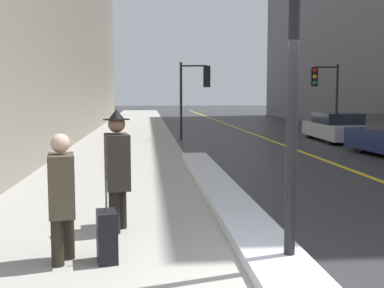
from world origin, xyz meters
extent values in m
cube|color=#9E9B93|center=(-2.00, 15.00, 0.01)|extent=(4.00, 80.00, 0.01)
cube|color=gold|center=(4.00, 15.00, 0.00)|extent=(0.16, 80.00, 0.00)
cube|color=silver|center=(0.22, 4.71, 0.08)|extent=(0.72, 10.60, 0.16)
cube|color=gray|center=(-7.00, 20.00, 6.19)|extent=(6.00, 36.00, 12.39)
cylinder|color=black|center=(0.37, 0.60, 2.48)|extent=(0.12, 0.12, 4.96)
cylinder|color=black|center=(0.25, 16.03, 1.64)|extent=(0.11, 0.11, 3.28)
cylinder|color=black|center=(0.80, 15.95, 3.13)|extent=(1.10, 0.22, 0.07)
cube|color=black|center=(1.34, 15.88, 2.68)|extent=(0.32, 0.24, 0.90)
sphere|color=red|center=(1.36, 16.00, 2.97)|extent=(0.19, 0.19, 0.19)
sphere|color=orange|center=(1.36, 16.00, 2.68)|extent=(0.19, 0.19, 0.19)
sphere|color=green|center=(1.36, 16.00, 2.40)|extent=(0.19, 0.19, 0.19)
cylinder|color=black|center=(7.79, 17.70, 1.68)|extent=(0.11, 0.11, 3.36)
cylinder|color=black|center=(7.24, 17.75, 3.21)|extent=(1.10, 0.16, 0.07)
cube|color=black|center=(6.69, 17.79, 2.76)|extent=(0.32, 0.22, 0.90)
sphere|color=red|center=(6.68, 17.67, 3.05)|extent=(0.19, 0.19, 0.19)
sphere|color=orange|center=(6.68, 17.67, 2.76)|extent=(0.19, 0.19, 0.19)
sphere|color=green|center=(6.68, 17.67, 2.48)|extent=(0.19, 0.19, 0.19)
cylinder|color=#2A241B|center=(-2.12, 1.12, 0.40)|extent=(0.14, 0.14, 0.80)
cylinder|color=#2A241B|center=(-2.20, 0.88, 0.40)|extent=(0.14, 0.14, 0.80)
cube|color=#473D2D|center=(-2.16, 1.00, 0.91)|extent=(0.36, 0.52, 0.70)
sphere|color=beige|center=(-2.16, 1.00, 1.38)|extent=(0.22, 0.22, 0.22)
cylinder|color=black|center=(-1.57, 2.36, 0.44)|extent=(0.15, 0.15, 0.88)
cylinder|color=black|center=(-1.65, 2.10, 0.44)|extent=(0.15, 0.15, 0.88)
cube|color=#2D2823|center=(-1.61, 2.23, 1.00)|extent=(0.40, 0.57, 0.77)
sphere|color=#8C664C|center=(-1.61, 2.23, 1.52)|extent=(0.24, 0.24, 0.24)
cylinder|color=black|center=(-1.61, 2.23, 1.58)|extent=(0.37, 0.37, 0.01)
cone|color=black|center=(-1.61, 2.23, 1.66)|extent=(0.23, 0.23, 0.14)
cube|color=black|center=(-1.67, 2.59, 0.83)|extent=(0.14, 0.23, 0.28)
cylinder|color=black|center=(5.81, 10.72, 0.32)|extent=(0.26, 0.65, 0.63)
cube|color=#B2B2B7|center=(6.79, 14.91, 0.43)|extent=(2.08, 4.44, 0.58)
cube|color=black|center=(6.79, 14.80, 0.95)|extent=(1.84, 2.34, 0.45)
cylinder|color=black|center=(6.03, 16.29, 0.32)|extent=(0.25, 0.64, 0.63)
cylinder|color=black|center=(7.67, 16.23, 0.32)|extent=(0.25, 0.64, 0.63)
cylinder|color=black|center=(5.92, 13.59, 0.32)|extent=(0.25, 0.64, 0.63)
cylinder|color=black|center=(7.55, 13.53, 0.32)|extent=(0.25, 0.64, 0.63)
cube|color=black|center=(-1.66, 0.98, 0.30)|extent=(0.28, 0.39, 0.60)
cylinder|color=#4C4C51|center=(-1.66, 0.98, 0.77)|extent=(0.02, 0.02, 0.35)
camera|label=1|loc=(-1.19, -4.46, 1.92)|focal=45.00mm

